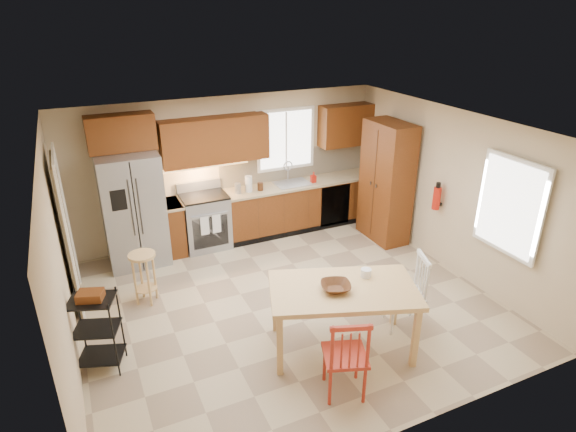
% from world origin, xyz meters
% --- Properties ---
extents(floor, '(5.50, 5.50, 0.00)m').
position_xyz_m(floor, '(0.00, 0.00, 0.00)').
color(floor, tan).
rests_on(floor, ground).
extents(ceiling, '(5.50, 5.00, 0.02)m').
position_xyz_m(ceiling, '(0.00, 0.00, 2.50)').
color(ceiling, silver).
rests_on(ceiling, ground).
extents(wall_back, '(5.50, 0.02, 2.50)m').
position_xyz_m(wall_back, '(0.00, 2.50, 1.25)').
color(wall_back, '#CCB793').
rests_on(wall_back, ground).
extents(wall_front, '(5.50, 0.02, 2.50)m').
position_xyz_m(wall_front, '(0.00, -2.50, 1.25)').
color(wall_front, '#CCB793').
rests_on(wall_front, ground).
extents(wall_left, '(0.02, 5.00, 2.50)m').
position_xyz_m(wall_left, '(-2.75, 0.00, 1.25)').
color(wall_left, '#CCB793').
rests_on(wall_left, ground).
extents(wall_right, '(0.02, 5.00, 2.50)m').
position_xyz_m(wall_right, '(2.75, 0.00, 1.25)').
color(wall_right, '#CCB793').
rests_on(wall_right, ground).
extents(refrigerator, '(0.92, 0.75, 1.82)m').
position_xyz_m(refrigerator, '(-1.70, 2.12, 0.91)').
color(refrigerator, gray).
rests_on(refrigerator, floor).
extents(range_stove, '(0.76, 0.63, 0.92)m').
position_xyz_m(range_stove, '(-0.55, 2.19, 0.46)').
color(range_stove, gray).
rests_on(range_stove, floor).
extents(base_cabinet_narrow, '(0.30, 0.60, 0.90)m').
position_xyz_m(base_cabinet_narrow, '(-1.10, 2.20, 0.45)').
color(base_cabinet_narrow, '#652C12').
rests_on(base_cabinet_narrow, floor).
extents(base_cabinet_run, '(2.92, 0.60, 0.90)m').
position_xyz_m(base_cabinet_run, '(1.29, 2.20, 0.45)').
color(base_cabinet_run, '#652C12').
rests_on(base_cabinet_run, floor).
extents(dishwasher, '(0.60, 0.02, 0.78)m').
position_xyz_m(dishwasher, '(1.85, 1.91, 0.45)').
color(dishwasher, black).
rests_on(dishwasher, floor).
extents(backsplash, '(2.92, 0.03, 0.55)m').
position_xyz_m(backsplash, '(1.29, 2.48, 1.18)').
color(backsplash, beige).
rests_on(backsplash, wall_back).
extents(upper_over_fridge, '(1.00, 0.35, 0.55)m').
position_xyz_m(upper_over_fridge, '(-1.70, 2.33, 2.10)').
color(upper_over_fridge, '#642B10').
rests_on(upper_over_fridge, wall_back).
extents(upper_left_block, '(1.80, 0.35, 0.75)m').
position_xyz_m(upper_left_block, '(-0.25, 2.33, 1.83)').
color(upper_left_block, '#642B10').
rests_on(upper_left_block, wall_back).
extents(upper_right_block, '(1.00, 0.35, 0.75)m').
position_xyz_m(upper_right_block, '(2.25, 2.33, 1.83)').
color(upper_right_block, '#642B10').
rests_on(upper_right_block, wall_back).
extents(window_back, '(1.12, 0.04, 1.12)m').
position_xyz_m(window_back, '(1.10, 2.48, 1.65)').
color(window_back, white).
rests_on(window_back, wall_back).
extents(sink, '(0.62, 0.46, 0.16)m').
position_xyz_m(sink, '(1.10, 2.20, 0.86)').
color(sink, gray).
rests_on(sink, base_cabinet_run).
extents(undercab_glow, '(1.60, 0.30, 0.01)m').
position_xyz_m(undercab_glow, '(-0.55, 2.30, 1.43)').
color(undercab_glow, '#FFBF66').
rests_on(undercab_glow, wall_back).
extents(soap_bottle, '(0.09, 0.09, 0.19)m').
position_xyz_m(soap_bottle, '(1.48, 2.10, 1.00)').
color(soap_bottle, '#AF180C').
rests_on(soap_bottle, base_cabinet_run).
extents(paper_towel, '(0.12, 0.12, 0.28)m').
position_xyz_m(paper_towel, '(0.25, 2.15, 1.04)').
color(paper_towel, silver).
rests_on(paper_towel, base_cabinet_run).
extents(canister_steel, '(0.11, 0.11, 0.18)m').
position_xyz_m(canister_steel, '(0.05, 2.15, 0.99)').
color(canister_steel, gray).
rests_on(canister_steel, base_cabinet_run).
extents(canister_wood, '(0.10, 0.10, 0.14)m').
position_xyz_m(canister_wood, '(0.45, 2.12, 0.97)').
color(canister_wood, '#4C2714').
rests_on(canister_wood, base_cabinet_run).
extents(pantry, '(0.50, 0.95, 2.10)m').
position_xyz_m(pantry, '(2.43, 1.20, 1.05)').
color(pantry, '#652C12').
rests_on(pantry, floor).
extents(fire_extinguisher, '(0.12, 0.12, 0.36)m').
position_xyz_m(fire_extinguisher, '(2.63, 0.15, 1.10)').
color(fire_extinguisher, '#AF180C').
rests_on(fire_extinguisher, wall_right).
extents(window_right, '(0.04, 1.02, 1.32)m').
position_xyz_m(window_right, '(2.68, -1.15, 1.45)').
color(window_right, white).
rests_on(window_right, wall_right).
extents(doorway, '(0.04, 0.95, 2.10)m').
position_xyz_m(doorway, '(-2.67, 1.30, 1.05)').
color(doorway, '#8C7A59').
rests_on(doorway, wall_left).
extents(dining_table, '(1.94, 1.49, 0.84)m').
position_xyz_m(dining_table, '(0.19, -1.14, 0.42)').
color(dining_table, tan).
rests_on(dining_table, floor).
extents(chair_red, '(0.60, 0.60, 1.01)m').
position_xyz_m(chair_red, '(-0.16, -1.79, 0.50)').
color(chair_red, '#9E2718').
rests_on(chair_red, floor).
extents(chair_white, '(0.60, 0.60, 1.01)m').
position_xyz_m(chair_white, '(1.14, -1.09, 0.50)').
color(chair_white, silver).
rests_on(chair_white, floor).
extents(table_bowl, '(0.44, 0.44, 0.09)m').
position_xyz_m(table_bowl, '(0.09, -1.14, 0.85)').
color(table_bowl, '#4C2714').
rests_on(table_bowl, dining_table).
extents(table_jar, '(0.18, 0.18, 0.16)m').
position_xyz_m(table_jar, '(0.57, -1.03, 0.88)').
color(table_jar, silver).
rests_on(table_jar, dining_table).
extents(bar_stool, '(0.45, 0.45, 0.76)m').
position_xyz_m(bar_stool, '(-1.79, 0.87, 0.38)').
color(bar_stool, tan).
rests_on(bar_stool, floor).
extents(utility_cart, '(0.58, 0.52, 0.97)m').
position_xyz_m(utility_cart, '(-2.50, -0.29, 0.49)').
color(utility_cart, black).
rests_on(utility_cart, floor).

